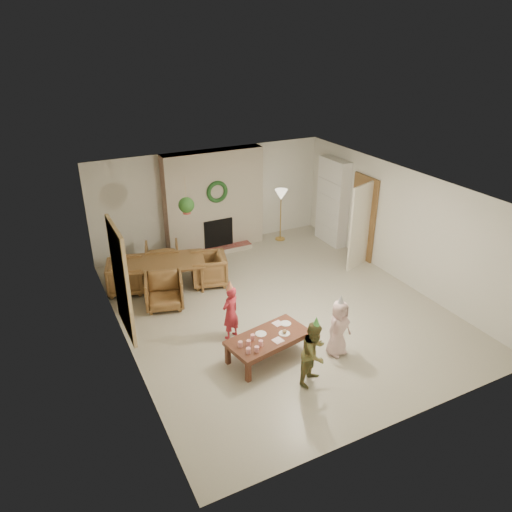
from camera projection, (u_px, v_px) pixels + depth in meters
floor at (278, 308)px, 9.69m from camera, size 7.00×7.00×0.00m
ceiling at (281, 189)px, 8.61m from camera, size 7.00×7.00×0.00m
wall_back at (211, 199)px, 11.97m from camera, size 7.00×0.00×7.00m
wall_front at (409, 352)px, 6.33m from camera, size 7.00×0.00×7.00m
wall_left at (121, 286)px, 7.94m from camera, size 0.00×7.00×7.00m
wall_right at (401, 225)px, 10.36m from camera, size 0.00×7.00×7.00m
fireplace_mass at (214, 201)px, 11.81m from camera, size 2.50×0.40×2.50m
fireplace_hearth at (221, 250)px, 12.04m from camera, size 1.60×0.30×0.12m
fireplace_firebox at (218, 233)px, 12.01m from camera, size 0.75×0.12×0.75m
fireplace_wreath at (217, 192)px, 11.49m from camera, size 0.54×0.10×0.54m
floor_lamp_base at (280, 239)px, 12.80m from camera, size 0.26×0.26×0.03m
floor_lamp_post at (281, 217)px, 12.53m from camera, size 0.03×0.03×1.24m
floor_lamp_shade at (281, 195)px, 12.27m from camera, size 0.33×0.33×0.28m
bookshelf_carcass at (333, 202)px, 12.22m from camera, size 0.30×1.00×2.20m
bookshelf_shelf_a at (330, 225)px, 12.49m from camera, size 0.30×0.92×0.03m
bookshelf_shelf_b at (331, 211)px, 12.32m from camera, size 0.30×0.92×0.03m
bookshelf_shelf_c at (332, 196)px, 12.15m from camera, size 0.30×0.92×0.03m
bookshelf_shelf_d at (333, 181)px, 11.97m from camera, size 0.30×0.92×0.03m
books_row_lower at (333, 222)px, 12.30m from camera, size 0.20×0.40×0.24m
books_row_mid at (330, 205)px, 12.29m from camera, size 0.20×0.44×0.24m
books_row_upper at (334, 192)px, 12.00m from camera, size 0.20×0.36×0.22m
door_frame at (363, 218)px, 11.41m from camera, size 0.05×0.86×2.04m
door_leaf at (360, 226)px, 10.96m from camera, size 0.77×0.32×2.00m
curtain_panel at (121, 280)px, 8.11m from camera, size 0.06×1.20×2.00m
dining_table at (163, 275)px, 10.30m from camera, size 1.98×1.43×0.62m
dining_chair_near at (164, 291)px, 9.60m from camera, size 0.91×0.93×0.69m
dining_chair_far at (163, 258)px, 10.98m from camera, size 0.91×0.93×0.69m
dining_chair_left at (126, 277)px, 10.15m from camera, size 0.93×0.91×0.69m
dining_chair_right at (209, 269)px, 10.46m from camera, size 0.93×0.91×0.69m
hanging_plant_cord at (186, 194)px, 9.44m from camera, size 0.01×0.01×0.70m
hanging_plant_pot at (187, 211)px, 9.60m from camera, size 0.16×0.16×0.12m
hanging_plant_foliage at (186, 205)px, 9.54m from camera, size 0.32×0.32×0.32m
coffee_table_top at (268, 338)px, 8.07m from camera, size 1.51×0.95×0.06m
coffee_table_apron at (268, 342)px, 8.10m from camera, size 1.38×0.83×0.09m
coffee_leg_fl at (248, 372)px, 7.61m from camera, size 0.09×0.09×0.37m
coffee_leg_fr at (307, 343)px, 8.31m from camera, size 0.09×0.09×0.37m
coffee_leg_bl at (228, 354)px, 8.01m from camera, size 0.09×0.09×0.37m
coffee_leg_br at (285, 328)px, 8.71m from camera, size 0.09×0.09×0.37m
cup_a at (248, 351)px, 7.62m from camera, size 0.09×0.09×0.10m
cup_b at (240, 344)px, 7.77m from camera, size 0.09×0.09×0.10m
cup_c at (257, 349)px, 7.65m from camera, size 0.09×0.09×0.10m
cup_d at (249, 343)px, 7.81m from camera, size 0.09×0.09×0.10m
cup_e at (261, 343)px, 7.80m from camera, size 0.09×0.09×0.10m
cup_f at (253, 337)px, 7.95m from camera, size 0.09×0.09×0.10m
plate_a at (261, 334)px, 8.11m from camera, size 0.23×0.23×0.01m
plate_b at (284, 333)px, 8.12m from camera, size 0.23×0.23×0.01m
plate_c at (286, 323)px, 8.40m from camera, size 0.23×0.23×0.01m
food_scoop at (284, 331)px, 8.11m from camera, size 0.09×0.09×0.08m
napkin_left at (278, 340)px, 7.94m from camera, size 0.19×0.19×0.01m
napkin_right at (278, 323)px, 8.40m from camera, size 0.19×0.19×0.01m
child_red at (231, 313)px, 8.55m from camera, size 0.45×0.38×1.04m
party_hat_red at (230, 285)px, 8.31m from camera, size 0.15×0.15×0.20m
child_plaid at (314, 353)px, 7.46m from camera, size 0.66×0.61×1.08m
party_hat_plaid at (316, 322)px, 7.21m from camera, size 0.15×0.15×0.18m
child_pink at (339, 328)px, 8.12m from camera, size 0.56×0.43×1.03m
party_hat_pink at (341, 300)px, 7.88m from camera, size 0.14×0.14×0.19m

